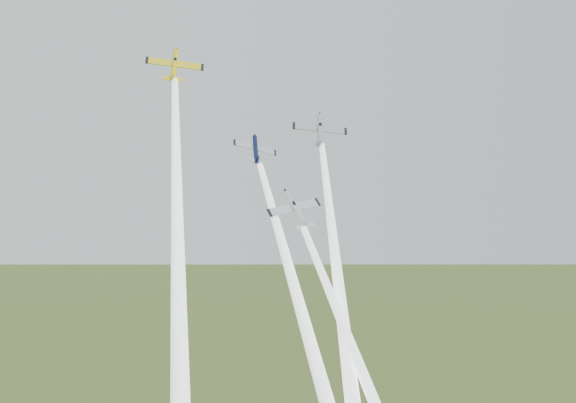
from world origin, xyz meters
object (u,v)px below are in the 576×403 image
object	(u,v)px
plane_yellow	(175,65)
plane_silver_right	(320,130)
plane_navy	(256,149)
plane_silver_low	(296,210)

from	to	relation	value
plane_yellow	plane_silver_right	xyz separation A→B (m)	(23.15, 4.43, -8.60)
plane_yellow	plane_navy	distance (m)	17.17
plane_silver_right	plane_silver_low	bearing A→B (deg)	-112.27
plane_navy	plane_silver_low	distance (m)	13.34
plane_yellow	plane_navy	world-z (taller)	plane_yellow
plane_yellow	plane_silver_low	size ratio (longest dim) A/B	1.02
plane_yellow	plane_silver_low	bearing A→B (deg)	-20.86
plane_navy	plane_silver_low	bearing A→B (deg)	-72.99
plane_navy	plane_silver_right	size ratio (longest dim) A/B	0.80
plane_silver_right	plane_yellow	bearing A→B (deg)	-161.78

